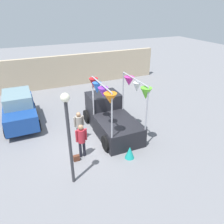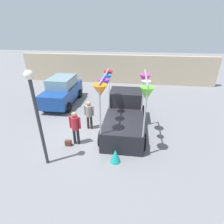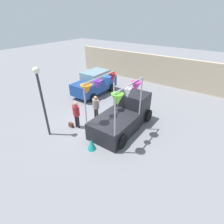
{
  "view_description": "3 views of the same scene",
  "coord_description": "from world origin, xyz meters",
  "px_view_note": "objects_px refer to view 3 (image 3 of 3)",
  "views": [
    {
      "loc": [
        -2.82,
        -9.0,
        6.44
      ],
      "look_at": [
        1.15,
        0.06,
        1.46
      ],
      "focal_mm": 35.0,
      "sensor_mm": 36.0,
      "label": 1
    },
    {
      "loc": [
        1.75,
        -7.43,
        5.09
      ],
      "look_at": [
        0.79,
        -0.1,
        1.37
      ],
      "focal_mm": 28.0,
      "sensor_mm": 36.0,
      "label": 2
    },
    {
      "loc": [
        5.87,
        -6.8,
        5.96
      ],
      "look_at": [
        0.97,
        0.13,
        1.13
      ],
      "focal_mm": 28.0,
      "sensor_mm": 36.0,
      "label": 3
    }
  ],
  "objects_px": {
    "person_vendor": "(96,105)",
    "street_lamp": "(41,93)",
    "handbag": "(71,125)",
    "folded_kite_bundle_teal": "(91,144)",
    "parked_car": "(95,83)",
    "person_customer": "(76,112)",
    "vendor_truck": "(124,113)"
  },
  "relations": [
    {
      "from": "street_lamp",
      "to": "folded_kite_bundle_teal",
      "type": "xyz_separation_m",
      "value": [
        2.75,
        0.43,
        -2.2
      ]
    },
    {
      "from": "handbag",
      "to": "vendor_truck",
      "type": "bearing_deg",
      "value": 37.66
    },
    {
      "from": "vendor_truck",
      "to": "folded_kite_bundle_teal",
      "type": "relative_size",
      "value": 6.95
    },
    {
      "from": "person_customer",
      "to": "person_vendor",
      "type": "relative_size",
      "value": 1.06
    },
    {
      "from": "vendor_truck",
      "to": "person_vendor",
      "type": "xyz_separation_m",
      "value": [
        -1.85,
        -0.32,
        0.05
      ]
    },
    {
      "from": "person_customer",
      "to": "folded_kite_bundle_teal",
      "type": "distance_m",
      "value": 2.3
    },
    {
      "from": "person_customer",
      "to": "person_vendor",
      "type": "bearing_deg",
      "value": 78.39
    },
    {
      "from": "street_lamp",
      "to": "person_vendor",
      "type": "bearing_deg",
      "value": 68.8
    },
    {
      "from": "vendor_truck",
      "to": "person_customer",
      "type": "height_order",
      "value": "vendor_truck"
    },
    {
      "from": "handbag",
      "to": "folded_kite_bundle_teal",
      "type": "relative_size",
      "value": 0.47
    },
    {
      "from": "person_customer",
      "to": "street_lamp",
      "type": "relative_size",
      "value": 0.44
    },
    {
      "from": "person_customer",
      "to": "street_lamp",
      "type": "distance_m",
      "value": 2.2
    },
    {
      "from": "vendor_truck",
      "to": "street_lamp",
      "type": "height_order",
      "value": "street_lamp"
    },
    {
      "from": "folded_kite_bundle_teal",
      "to": "person_customer",
      "type": "bearing_deg",
      "value": 153.28
    },
    {
      "from": "person_vendor",
      "to": "street_lamp",
      "type": "relative_size",
      "value": 0.42
    },
    {
      "from": "person_vendor",
      "to": "folded_kite_bundle_teal",
      "type": "bearing_deg",
      "value": -55.07
    },
    {
      "from": "parked_car",
      "to": "person_customer",
      "type": "xyz_separation_m",
      "value": [
        2.4,
        -4.49,
        0.07
      ]
    },
    {
      "from": "vendor_truck",
      "to": "handbag",
      "type": "height_order",
      "value": "vendor_truck"
    },
    {
      "from": "parked_car",
      "to": "person_vendor",
      "type": "relative_size",
      "value": 2.52
    },
    {
      "from": "parked_car",
      "to": "person_customer",
      "type": "bearing_deg",
      "value": -61.89
    },
    {
      "from": "parked_car",
      "to": "handbag",
      "type": "distance_m",
      "value": 5.18
    },
    {
      "from": "handbag",
      "to": "parked_car",
      "type": "bearing_deg",
      "value": 113.6
    },
    {
      "from": "person_customer",
      "to": "folded_kite_bundle_teal",
      "type": "bearing_deg",
      "value": -26.72
    },
    {
      "from": "handbag",
      "to": "street_lamp",
      "type": "relative_size",
      "value": 0.07
    },
    {
      "from": "person_vendor",
      "to": "street_lamp",
      "type": "height_order",
      "value": "street_lamp"
    },
    {
      "from": "person_vendor",
      "to": "handbag",
      "type": "distance_m",
      "value": 1.91
    },
    {
      "from": "person_vendor",
      "to": "vendor_truck",
      "type": "bearing_deg",
      "value": 9.73
    },
    {
      "from": "vendor_truck",
      "to": "street_lamp",
      "type": "bearing_deg",
      "value": -133.21
    },
    {
      "from": "parked_car",
      "to": "street_lamp",
      "type": "height_order",
      "value": "street_lamp"
    },
    {
      "from": "parked_car",
      "to": "street_lamp",
      "type": "xyz_separation_m",
      "value": [
        1.6,
        -5.9,
        1.56
      ]
    },
    {
      "from": "folded_kite_bundle_teal",
      "to": "street_lamp",
      "type": "bearing_deg",
      "value": -171.21
    },
    {
      "from": "person_vendor",
      "to": "folded_kite_bundle_teal",
      "type": "distance_m",
      "value": 2.98
    }
  ]
}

